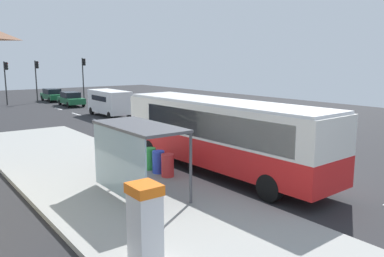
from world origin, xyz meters
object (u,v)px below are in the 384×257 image
at_px(recycling_bin_green, 150,159).
at_px(traffic_light_near_side, 84,73).
at_px(recycling_bin_blue, 159,162).
at_px(recycling_bin_red, 168,165).
at_px(sedan_far, 71,99).
at_px(white_van, 109,101).
at_px(sedan_near, 52,95).
at_px(bus, 220,132).
at_px(ticket_machine, 145,223).
at_px(traffic_light_median, 37,75).
at_px(bus_shelter, 131,142).
at_px(traffic_light_far_side, 6,76).

relative_size(recycling_bin_green, traffic_light_near_side, 0.18).
relative_size(recycling_bin_blue, traffic_light_near_side, 0.18).
bearing_deg(recycling_bin_red, recycling_bin_green, 90.00).
bearing_deg(sedan_far, white_van, -90.59).
distance_m(sedan_near, recycling_bin_red, 36.00).
bearing_deg(recycling_bin_blue, traffic_light_near_side, 73.35).
bearing_deg(bus, recycling_bin_red, 170.56).
relative_size(sedan_near, recycling_bin_green, 4.65).
relative_size(sedan_near, ticket_machine, 2.28).
bearing_deg(traffic_light_median, bus, -93.44).
bearing_deg(bus_shelter, traffic_light_median, 79.23).
height_order(ticket_machine, recycling_bin_blue, ticket_machine).
bearing_deg(recycling_bin_green, recycling_bin_red, -90.00).
distance_m(white_van, ticket_machine, 26.75).
height_order(recycling_bin_green, traffic_light_near_side, traffic_light_near_side).
relative_size(bus, sedan_near, 2.51).
xyz_separation_m(recycling_bin_blue, traffic_light_far_side, (1.10, 33.21, 2.57)).
bearing_deg(white_van, traffic_light_near_side, 76.80).
distance_m(traffic_light_near_side, traffic_light_far_side, 8.64).
bearing_deg(bus_shelter, white_van, 66.85).
bearing_deg(bus, traffic_light_near_side, 77.86).
bearing_deg(recycling_bin_blue, sedan_near, 79.39).
height_order(bus, sedan_near, bus).
xyz_separation_m(white_van, bus_shelter, (-8.61, -20.14, 0.75)).
bearing_deg(traffic_light_near_side, recycling_bin_red, -106.32).
relative_size(sedan_far, traffic_light_near_side, 0.85).
xyz_separation_m(sedan_near, traffic_light_median, (-1.90, -0.69, 2.49)).
distance_m(white_van, sedan_far, 9.98).
relative_size(traffic_light_far_side, bus_shelter, 1.21).
xyz_separation_m(ticket_machine, traffic_light_median, (8.85, 40.20, 2.11)).
xyz_separation_m(recycling_bin_green, traffic_light_far_side, (1.10, 32.51, 2.57)).
bearing_deg(traffic_light_far_side, white_van, -70.38).
distance_m(recycling_bin_green, traffic_light_far_side, 32.63).
height_order(sedan_far, traffic_light_near_side, traffic_light_near_side).
height_order(bus, white_van, bus).
bearing_deg(recycling_bin_blue, bus_shelter, -141.09).
distance_m(ticket_machine, recycling_bin_blue, 7.52).
distance_m(traffic_light_far_side, bus_shelter, 35.17).
relative_size(recycling_bin_green, traffic_light_far_side, 0.20).
bearing_deg(traffic_light_far_side, recycling_bin_red, -91.86).
bearing_deg(traffic_light_far_side, sedan_far, -42.20).
relative_size(bus, sedan_far, 2.48).
xyz_separation_m(white_van, sedan_near, (0.10, 16.35, -0.55)).
bearing_deg(recycling_bin_blue, traffic_light_median, 82.30).
relative_size(white_van, traffic_light_median, 1.06).
xyz_separation_m(traffic_light_near_side, bus_shelter, (-11.91, -34.20, -1.38)).
distance_m(bus, traffic_light_near_side, 34.33).
height_order(sedan_far, recycling_bin_red, sedan_far).
bearing_deg(traffic_light_near_side, bus, -102.14).
distance_m(sedan_far, traffic_light_far_side, 7.69).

